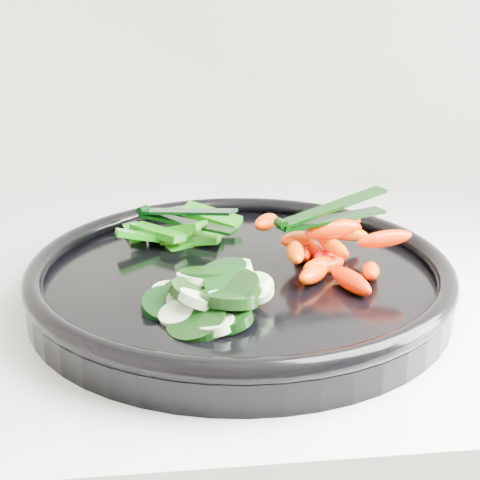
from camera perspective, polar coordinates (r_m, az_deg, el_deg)
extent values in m
cylinder|color=black|center=(0.60, 0.00, -3.80)|extent=(0.39, 0.39, 0.02)
torus|color=black|center=(0.59, 0.00, -2.17)|extent=(0.39, 0.39, 0.02)
cylinder|color=black|center=(0.50, -3.66, -7.06)|extent=(0.06, 0.06, 0.03)
cylinder|color=beige|center=(0.51, -5.38, -6.33)|extent=(0.04, 0.04, 0.02)
cylinder|color=black|center=(0.53, -6.28, -5.57)|extent=(0.04, 0.04, 0.02)
cylinder|color=beige|center=(0.53, -4.75, -5.45)|extent=(0.04, 0.04, 0.02)
cylinder|color=black|center=(0.50, -1.20, -6.77)|extent=(0.06, 0.06, 0.02)
cylinder|color=beige|center=(0.49, -2.03, -7.28)|extent=(0.03, 0.03, 0.02)
cylinder|color=black|center=(0.56, -2.76, -4.03)|extent=(0.05, 0.05, 0.02)
cylinder|color=beige|center=(0.55, -4.78, -4.13)|extent=(0.04, 0.04, 0.02)
cylinder|color=black|center=(0.54, -4.49, -4.74)|extent=(0.05, 0.05, 0.02)
cylinder|color=#DDF6C5|center=(0.54, -5.92, -4.71)|extent=(0.04, 0.04, 0.01)
cylinder|color=black|center=(0.54, -5.45, -4.75)|extent=(0.05, 0.05, 0.02)
cylinder|color=#DFF3C3|center=(0.53, -5.54, -5.39)|extent=(0.04, 0.04, 0.02)
cylinder|color=black|center=(0.52, -0.64, -4.48)|extent=(0.05, 0.06, 0.03)
cylinder|color=beige|center=(0.53, 1.08, -4.02)|extent=(0.04, 0.04, 0.02)
cylinder|color=black|center=(0.55, -2.83, -3.01)|extent=(0.05, 0.05, 0.02)
cylinder|color=#B8D7AC|center=(0.54, -3.88, -3.38)|extent=(0.04, 0.04, 0.02)
cylinder|color=black|center=(0.52, -4.11, -4.55)|extent=(0.05, 0.05, 0.03)
cylinder|color=#CFEBBC|center=(0.51, -3.66, -5.09)|extent=(0.03, 0.03, 0.02)
cylinder|color=black|center=(0.53, -0.73, -4.07)|extent=(0.06, 0.06, 0.03)
cylinder|color=beige|center=(0.53, 1.32, -4.12)|extent=(0.04, 0.04, 0.02)
cylinder|color=black|center=(0.55, -1.57, -2.99)|extent=(0.06, 0.06, 0.02)
cylinder|color=#DEF8C6|center=(0.56, -0.75, -2.77)|extent=(0.04, 0.04, 0.02)
cylinder|color=black|center=(0.51, -0.89, -5.03)|extent=(0.05, 0.06, 0.02)
cylinder|color=beige|center=(0.51, -1.23, -5.03)|extent=(0.04, 0.04, 0.01)
ellipsoid|color=#EB3300|center=(0.59, 7.17, -2.15)|extent=(0.05, 0.04, 0.02)
ellipsoid|color=#F81800|center=(0.56, 9.45, -3.46)|extent=(0.04, 0.05, 0.02)
ellipsoid|color=#FF1E00|center=(0.62, 5.33, -1.17)|extent=(0.02, 0.04, 0.02)
ellipsoid|color=#FA1E00|center=(0.59, 11.08, -2.58)|extent=(0.03, 0.05, 0.03)
ellipsoid|color=#EB1700|center=(0.63, 6.34, -0.89)|extent=(0.03, 0.05, 0.02)
ellipsoid|color=#F84300|center=(0.57, 6.29, -2.92)|extent=(0.04, 0.04, 0.02)
ellipsoid|color=#EA1200|center=(0.61, 7.84, -1.35)|extent=(0.05, 0.03, 0.02)
ellipsoid|color=#DC3900|center=(0.68, 7.77, 0.70)|extent=(0.02, 0.04, 0.02)
ellipsoid|color=#FF3D00|center=(0.58, 4.73, -1.02)|extent=(0.02, 0.05, 0.02)
ellipsoid|color=#FF3800|center=(0.65, 9.17, 0.97)|extent=(0.05, 0.05, 0.03)
ellipsoid|color=#F15D00|center=(0.60, 7.90, -0.48)|extent=(0.03, 0.05, 0.02)
ellipsoid|color=#E84800|center=(0.61, 4.93, 0.04)|extent=(0.05, 0.04, 0.02)
ellipsoid|color=#FA6500|center=(0.63, 9.04, 0.56)|extent=(0.04, 0.01, 0.02)
ellipsoid|color=#FF2F00|center=(0.61, 8.44, 1.40)|extent=(0.04, 0.02, 0.02)
ellipsoid|color=#DD5000|center=(0.61, 2.26, 1.55)|extent=(0.04, 0.05, 0.02)
ellipsoid|color=red|center=(0.60, 7.87, 0.92)|extent=(0.05, 0.02, 0.02)
ellipsoid|color=#FF4B00|center=(0.58, 12.24, 0.10)|extent=(0.05, 0.02, 0.02)
cube|color=#206F0A|center=(0.67, -4.75, 0.35)|extent=(0.05, 0.06, 0.02)
cube|color=#12750B|center=(0.67, -3.73, 0.44)|extent=(0.05, 0.04, 0.02)
cube|color=#176709|center=(0.69, -2.84, 0.84)|extent=(0.02, 0.05, 0.02)
cube|color=#0A6B0E|center=(0.66, -3.74, -0.02)|extent=(0.05, 0.03, 0.01)
cube|color=#0F6D0A|center=(0.66, -3.90, 0.00)|extent=(0.06, 0.04, 0.02)
cube|color=#11750B|center=(0.69, -9.03, 0.66)|extent=(0.03, 0.05, 0.01)
cube|color=#246D0A|center=(0.68, -7.06, 0.60)|extent=(0.03, 0.07, 0.03)
cube|color=#1C720A|center=(0.66, -5.35, 0.96)|extent=(0.06, 0.05, 0.03)
cube|color=#166F0A|center=(0.65, -8.73, 0.41)|extent=(0.04, 0.02, 0.02)
cube|color=#1D690A|center=(0.66, -7.05, 0.68)|extent=(0.06, 0.05, 0.01)
cube|color=#0A6509|center=(0.70, -2.44, 2.07)|extent=(0.06, 0.05, 0.02)
cylinder|color=black|center=(0.57, 3.52, 1.40)|extent=(0.01, 0.01, 0.01)
cube|color=black|center=(0.60, 7.93, 1.81)|extent=(0.11, 0.06, 0.00)
cube|color=black|center=(0.60, 7.99, 2.85)|extent=(0.11, 0.06, 0.02)
cylinder|color=black|center=(0.69, -8.29, 2.58)|extent=(0.01, 0.01, 0.01)
cube|color=black|center=(0.66, -4.57, 1.48)|extent=(0.10, 0.08, 0.00)
cube|color=black|center=(0.66, -4.59, 2.43)|extent=(0.10, 0.08, 0.02)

